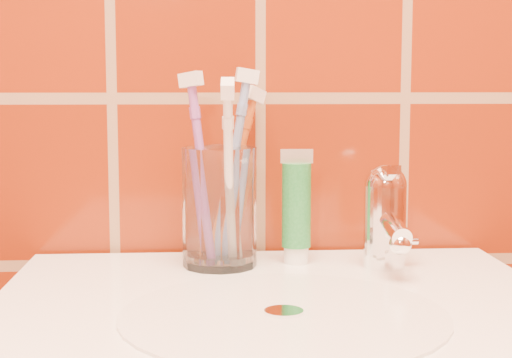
{
  "coord_description": "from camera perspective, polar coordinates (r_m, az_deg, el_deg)",
  "views": [
    {
      "loc": [
        -0.07,
        0.22,
        1.06
      ],
      "look_at": [
        -0.01,
        1.08,
        0.95
      ],
      "focal_mm": 55.0,
      "sensor_mm": 36.0,
      "label": 1
    }
  ],
  "objects": [
    {
      "name": "faucet",
      "position": [
        0.9,
        9.42,
        -2.46
      ],
      "size": [
        0.05,
        0.11,
        0.12
      ],
      "color": "white",
      "rests_on": "pedestal_sink"
    },
    {
      "name": "glass_tumbler",
      "position": [
        0.9,
        -2.67,
        -2.06
      ],
      "size": [
        0.1,
        0.1,
        0.14
      ],
      "primitive_type": "cylinder",
      "rotation": [
        0.0,
        0.0,
        0.21
      ],
      "color": "white",
      "rests_on": "pedestal_sink"
    },
    {
      "name": "toothbrush_2",
      "position": [
        0.89,
        -3.9,
        0.54
      ],
      "size": [
        0.09,
        0.08,
        0.23
      ],
      "primitive_type": null,
      "rotation": [
        0.15,
        0.0,
        -2.17
      ],
      "color": "#8B4BA2",
      "rests_on": "glass_tumbler"
    },
    {
      "name": "toothbrush_0",
      "position": [
        0.86,
        -1.99,
        -0.05
      ],
      "size": [
        0.04,
        0.17,
        0.24
      ],
      "primitive_type": null,
      "rotation": [
        0.36,
        0.0,
        -0.05
      ],
      "color": "silver",
      "rests_on": "glass_tumbler"
    },
    {
      "name": "toothpaste_tube",
      "position": [
        0.92,
        2.96,
        -2.27
      ],
      "size": [
        0.04,
        0.03,
        0.13
      ],
      "rotation": [
        0.0,
        0.0,
        -0.05
      ],
      "color": "white",
      "rests_on": "pedestal_sink"
    },
    {
      "name": "toothbrush_3",
      "position": [
        0.93,
        -1.62,
        0.23
      ],
      "size": [
        0.15,
        0.15,
        0.22
      ],
      "primitive_type": null,
      "rotation": [
        0.35,
        0.0,
        2.31
      ],
      "color": "#C35F22",
      "rests_on": "glass_tumbler"
    },
    {
      "name": "toothbrush_1",
      "position": [
        0.91,
        -1.7,
        0.78
      ],
      "size": [
        0.07,
        0.06,
        0.23
      ],
      "primitive_type": null,
      "rotation": [
        0.16,
        0.0,
        1.68
      ],
      "color": "#7795D4",
      "rests_on": "glass_tumbler"
    }
  ]
}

